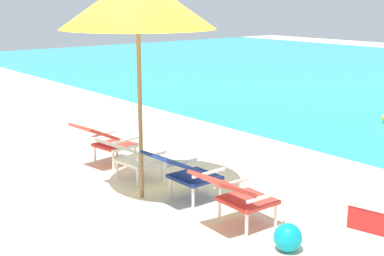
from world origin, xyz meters
name	(u,v)px	position (x,y,z in m)	size (l,w,h in m)	color
ground_plane	(342,141)	(0.00, 4.00, 0.00)	(40.00, 40.00, 0.00)	beige
lounge_chair_far_left	(105,139)	(-1.38, 0.12, 0.40)	(0.65, 0.94, 0.68)	red
lounge_chair_near_left	(129,154)	(-0.50, -0.03, 0.40)	(0.62, 0.92, 0.68)	silver
lounge_chair_near_right	(184,170)	(0.49, 0.11, 0.40)	(0.55, 0.88, 0.68)	navy
lounge_chair_far_right	(236,193)	(1.43, 0.06, 0.40)	(0.57, 0.90, 0.68)	red
beach_umbrella_center	(137,1)	(0.03, -0.19, 2.36)	(2.52, 2.52, 2.68)	olive
beach_ball	(288,237)	(2.13, 0.09, 0.14)	(0.28, 0.28, 0.28)	#0A93AD
cooler_box	(373,214)	(2.36, 1.20, 0.16)	(0.53, 0.42, 0.32)	red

